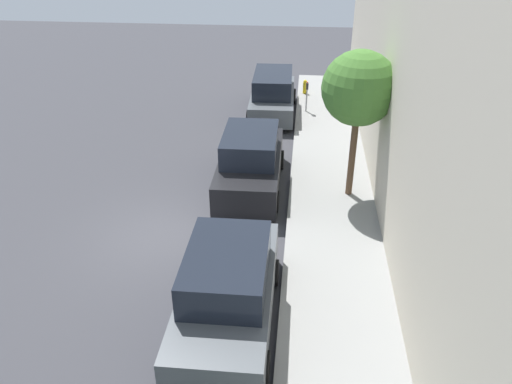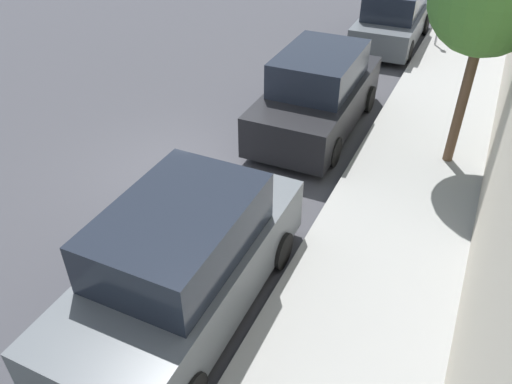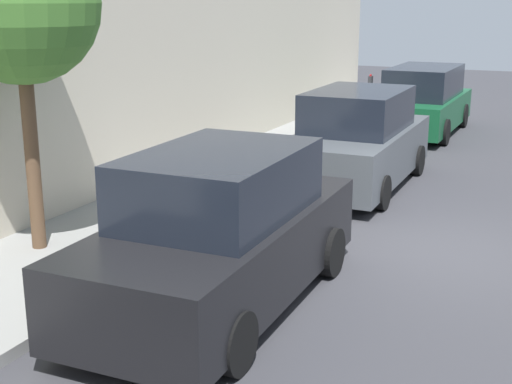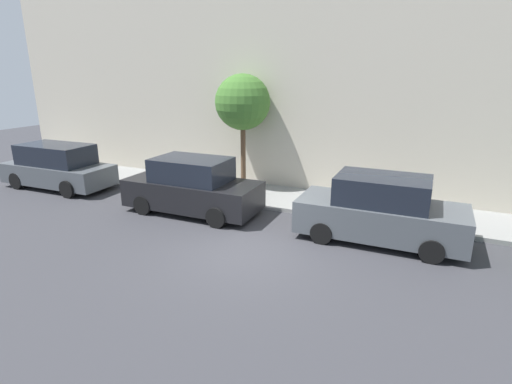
{
  "view_description": "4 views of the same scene",
  "coord_description": "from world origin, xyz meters",
  "px_view_note": "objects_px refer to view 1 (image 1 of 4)",
  "views": [
    {
      "loc": [
        3.83,
        -11.58,
        8.24
      ],
      "look_at": [
        2.56,
        1.08,
        1.0
      ],
      "focal_mm": 35.0,
      "sensor_mm": 36.0,
      "label": 1
    },
    {
      "loc": [
        5.62,
        -7.6,
        6.1
      ],
      "look_at": [
        2.6,
        -1.24,
        1.0
      ],
      "focal_mm": 35.0,
      "sensor_mm": 36.0,
      "label": 2
    },
    {
      "loc": [
        -1.72,
        10.58,
        3.73
      ],
      "look_at": [
        2.49,
        1.43,
        1.0
      ],
      "focal_mm": 50.0,
      "sensor_mm": 36.0,
      "label": 3
    },
    {
      "loc": [
        -9.2,
        -4.52,
        4.86
      ],
      "look_at": [
        2.38,
        0.8,
        1.0
      ],
      "focal_mm": 28.0,
      "sensor_mm": 36.0,
      "label": 4
    }
  ],
  "objects_px": {
    "fire_hydrant": "(305,87)",
    "parked_minivan_fourth": "(273,94)",
    "parked_suv_third": "(250,162)",
    "street_tree": "(359,89)",
    "parked_suv_second": "(228,291)",
    "parking_meter_far": "(307,93)"
  },
  "relations": [
    {
      "from": "parked_suv_third",
      "to": "parking_meter_far",
      "type": "relative_size",
      "value": 3.51
    },
    {
      "from": "fire_hydrant",
      "to": "parked_minivan_fourth",
      "type": "bearing_deg",
      "value": -118.72
    },
    {
      "from": "parked_suv_second",
      "to": "parking_meter_far",
      "type": "relative_size",
      "value": 3.5
    },
    {
      "from": "parked_suv_second",
      "to": "street_tree",
      "type": "height_order",
      "value": "street_tree"
    },
    {
      "from": "parked_suv_third",
      "to": "street_tree",
      "type": "xyz_separation_m",
      "value": [
        3.26,
        -0.39,
        2.72
      ]
    },
    {
      "from": "parked_minivan_fourth",
      "to": "street_tree",
      "type": "bearing_deg",
      "value": -67.89
    },
    {
      "from": "parked_suv_third",
      "to": "fire_hydrant",
      "type": "relative_size",
      "value": 7.0
    },
    {
      "from": "parked_minivan_fourth",
      "to": "street_tree",
      "type": "height_order",
      "value": "street_tree"
    },
    {
      "from": "parked_suv_second",
      "to": "parked_minivan_fourth",
      "type": "distance_m",
      "value": 13.44
    },
    {
      "from": "parked_suv_second",
      "to": "parked_minivan_fourth",
      "type": "height_order",
      "value": "parked_suv_second"
    },
    {
      "from": "parked_minivan_fourth",
      "to": "parked_suv_third",
      "type": "bearing_deg",
      "value": -92.03
    },
    {
      "from": "parked_suv_second",
      "to": "parking_meter_far",
      "type": "xyz_separation_m",
      "value": [
        1.58,
        13.5,
        0.06
      ]
    },
    {
      "from": "parked_suv_second",
      "to": "parked_suv_third",
      "type": "relative_size",
      "value": 1.0
    },
    {
      "from": "parked_suv_second",
      "to": "fire_hydrant",
      "type": "relative_size",
      "value": 6.98
    },
    {
      "from": "parked_suv_third",
      "to": "parking_meter_far",
      "type": "height_order",
      "value": "parked_suv_third"
    },
    {
      "from": "parked_minivan_fourth",
      "to": "fire_hydrant",
      "type": "relative_size",
      "value": 7.17
    },
    {
      "from": "parked_suv_third",
      "to": "parked_minivan_fourth",
      "type": "distance_m",
      "value": 7.03
    },
    {
      "from": "parked_minivan_fourth",
      "to": "fire_hydrant",
      "type": "distance_m",
      "value": 3.02
    },
    {
      "from": "parked_suv_second",
      "to": "fire_hydrant",
      "type": "distance_m",
      "value": 16.14
    },
    {
      "from": "parking_meter_far",
      "to": "fire_hydrant",
      "type": "height_order",
      "value": "parking_meter_far"
    },
    {
      "from": "parking_meter_far",
      "to": "parked_suv_second",
      "type": "bearing_deg",
      "value": -96.69
    },
    {
      "from": "parked_suv_third",
      "to": "parking_meter_far",
      "type": "distance_m",
      "value": 7.31
    }
  ]
}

